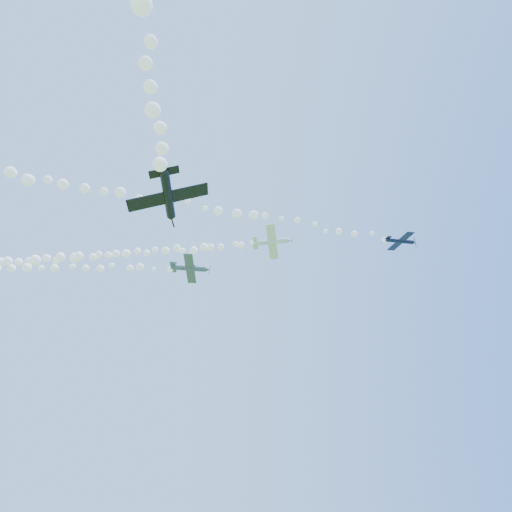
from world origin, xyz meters
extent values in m
cylinder|color=silver|center=(5.44, -2.91, 52.75)|extent=(6.39, 1.28, 1.06)
cone|color=silver|center=(8.72, -3.89, 52.84)|extent=(0.81, 0.89, 0.87)
cone|color=#A13212|center=(9.18, -4.03, 52.85)|extent=(0.34, 0.32, 0.30)
cube|color=black|center=(9.06, -3.99, 52.85)|extent=(0.17, 0.60, 1.98)
cube|color=silver|center=(5.69, -3.02, 52.63)|extent=(3.74, 7.75, 1.95)
cube|color=silver|center=(2.72, -2.09, 52.72)|extent=(1.64, 2.83, 0.73)
cube|color=#A13212|center=(2.66, -1.93, 53.28)|extent=(1.04, 0.66, 1.28)
sphere|color=black|center=(6.32, -3.08, 53.16)|extent=(0.97, 1.09, 0.93)
cylinder|color=#0C0F37|center=(25.35, -11.60, 48.64)|extent=(5.25, 1.45, 1.20)
cone|color=#0C0F37|center=(28.12, -11.43, 48.89)|extent=(0.75, 0.77, 0.75)
cone|color=white|center=(28.50, -11.40, 48.93)|extent=(0.31, 0.28, 0.27)
cube|color=black|center=(28.40, -11.41, 48.92)|extent=(0.18, 0.46, 1.62)
cube|color=#0C0F37|center=(25.57, -11.56, 48.56)|extent=(1.79, 6.31, 1.52)
cube|color=#0C0F37|center=(23.04, -11.75, 48.47)|extent=(0.91, 2.24, 0.58)
cube|color=white|center=(22.93, -11.85, 48.92)|extent=(0.90, 0.34, 1.10)
sphere|color=black|center=(26.05, -11.62, 49.02)|extent=(0.71, 0.77, 0.78)
cylinder|color=#3D4658|center=(-8.58, -2.39, 45.19)|extent=(5.96, 1.37, 1.25)
cone|color=#3D4658|center=(-5.46, -2.92, 44.96)|extent=(0.81, 0.85, 0.83)
cone|color=navy|center=(-5.03, -3.00, 44.93)|extent=(0.34, 0.30, 0.30)
cube|color=black|center=(-5.14, -2.98, 44.94)|extent=(0.23, 0.26, 1.86)
cube|color=#3D4658|center=(-8.35, -2.44, 45.06)|extent=(2.63, 7.37, 0.78)
cube|color=#3D4658|center=(-11.17, -1.95, 45.43)|extent=(1.24, 2.65, 0.33)
cube|color=navy|center=(-11.21, -1.90, 45.97)|extent=(1.03, 0.31, 1.24)
sphere|color=black|center=(-7.74, -2.51, 45.50)|extent=(0.86, 0.85, 0.80)
cylinder|color=black|center=(-11.18, -29.09, 34.28)|extent=(2.53, 6.87, 1.44)
cone|color=black|center=(-10.74, -25.45, 34.55)|extent=(1.07, 1.05, 0.98)
cone|color=gold|center=(-10.68, -24.94, 34.58)|extent=(0.39, 0.43, 0.35)
cube|color=black|center=(-10.70, -25.08, 34.57)|extent=(0.92, 0.14, 2.07)
cube|color=black|center=(-11.09, -28.80, 34.17)|extent=(8.02, 2.83, 3.19)
cube|color=black|center=(-11.56, -32.11, 34.10)|extent=(2.87, 1.36, 1.18)
cube|color=gold|center=(-11.79, -32.22, 34.68)|extent=(0.70, 1.11, 1.38)
sphere|color=black|center=(-11.21, -28.15, 34.75)|extent=(1.14, 0.94, 1.10)
camera|label=1|loc=(-7.64, -60.10, 2.00)|focal=30.00mm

